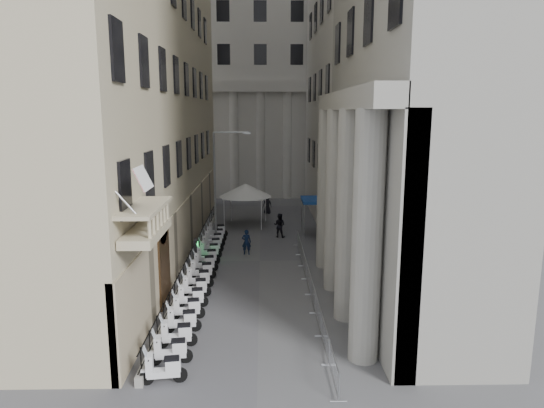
% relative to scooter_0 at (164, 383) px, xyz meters
% --- Properties ---
extents(left_building, '(5.00, 36.00, 34.00)m').
position_rel_scooter_0_xyz_m(left_building, '(-4.06, 17.67, 17.00)').
color(left_building, '#B3A98A').
rests_on(left_building, ground).
extents(far_building, '(22.00, 10.00, 30.00)m').
position_rel_scooter_0_xyz_m(far_building, '(3.44, 43.67, 15.00)').
color(far_building, '#B8B6AE').
rests_on(far_building, ground).
extents(iron_fence, '(0.30, 28.00, 1.40)m').
position_rel_scooter_0_xyz_m(iron_fence, '(-0.86, 13.67, 0.00)').
color(iron_fence, black).
rests_on(iron_fence, ground).
extents(blue_awning, '(1.60, 3.00, 3.00)m').
position_rel_scooter_0_xyz_m(blue_awning, '(7.59, 21.67, 0.00)').
color(blue_awning, navy).
rests_on(blue_awning, ground).
extents(flag, '(1.00, 1.40, 8.20)m').
position_rel_scooter_0_xyz_m(flag, '(-0.56, 0.67, 0.00)').
color(flag, '#9E0C11').
rests_on(flag, ground).
extents(scooter_0, '(1.46, 0.75, 1.50)m').
position_rel_scooter_0_xyz_m(scooter_0, '(0.00, 0.00, 0.00)').
color(scooter_0, silver).
rests_on(scooter_0, ground).
extents(scooter_1, '(1.46, 0.75, 1.50)m').
position_rel_scooter_0_xyz_m(scooter_1, '(0.00, 1.41, 0.00)').
color(scooter_1, silver).
rests_on(scooter_1, ground).
extents(scooter_2, '(1.46, 0.75, 1.50)m').
position_rel_scooter_0_xyz_m(scooter_2, '(0.00, 2.82, 0.00)').
color(scooter_2, silver).
rests_on(scooter_2, ground).
extents(scooter_3, '(1.46, 0.75, 1.50)m').
position_rel_scooter_0_xyz_m(scooter_3, '(0.00, 4.23, 0.00)').
color(scooter_3, silver).
rests_on(scooter_3, ground).
extents(scooter_4, '(1.46, 0.75, 1.50)m').
position_rel_scooter_0_xyz_m(scooter_4, '(0.00, 5.65, 0.00)').
color(scooter_4, silver).
rests_on(scooter_4, ground).
extents(scooter_5, '(1.46, 0.75, 1.50)m').
position_rel_scooter_0_xyz_m(scooter_5, '(0.00, 7.06, 0.00)').
color(scooter_5, silver).
rests_on(scooter_5, ground).
extents(scooter_6, '(1.46, 0.75, 1.50)m').
position_rel_scooter_0_xyz_m(scooter_6, '(0.00, 8.47, 0.00)').
color(scooter_6, silver).
rests_on(scooter_6, ground).
extents(scooter_7, '(1.46, 0.75, 1.50)m').
position_rel_scooter_0_xyz_m(scooter_7, '(0.00, 9.88, 0.00)').
color(scooter_7, silver).
rests_on(scooter_7, ground).
extents(scooter_8, '(1.46, 0.75, 1.50)m').
position_rel_scooter_0_xyz_m(scooter_8, '(0.00, 11.29, 0.00)').
color(scooter_8, silver).
rests_on(scooter_8, ground).
extents(scooter_9, '(1.46, 0.75, 1.50)m').
position_rel_scooter_0_xyz_m(scooter_9, '(0.00, 12.70, 0.00)').
color(scooter_9, silver).
rests_on(scooter_9, ground).
extents(scooter_10, '(1.46, 0.75, 1.50)m').
position_rel_scooter_0_xyz_m(scooter_10, '(0.00, 14.11, 0.00)').
color(scooter_10, silver).
rests_on(scooter_10, ground).
extents(scooter_11, '(1.46, 0.75, 1.50)m').
position_rel_scooter_0_xyz_m(scooter_11, '(0.00, 15.52, 0.00)').
color(scooter_11, silver).
rests_on(scooter_11, ground).
extents(scooter_12, '(1.46, 0.75, 1.50)m').
position_rel_scooter_0_xyz_m(scooter_12, '(0.00, 16.94, 0.00)').
color(scooter_12, silver).
rests_on(scooter_12, ground).
extents(scooter_13, '(1.46, 0.75, 1.50)m').
position_rel_scooter_0_xyz_m(scooter_13, '(0.00, 18.35, 0.00)').
color(scooter_13, silver).
rests_on(scooter_13, ground).
extents(scooter_14, '(1.46, 0.75, 1.50)m').
position_rel_scooter_0_xyz_m(scooter_14, '(0.00, 19.76, 0.00)').
color(scooter_14, silver).
rests_on(scooter_14, ground).
extents(scooter_15, '(1.46, 0.75, 1.50)m').
position_rel_scooter_0_xyz_m(scooter_15, '(0.00, 21.17, 0.00)').
color(scooter_15, silver).
rests_on(scooter_15, ground).
extents(barrier_0, '(0.60, 2.40, 1.10)m').
position_rel_scooter_0_xyz_m(barrier_0, '(6.26, -0.11, 0.00)').
color(barrier_0, '#ABAEB3').
rests_on(barrier_0, ground).
extents(barrier_1, '(0.60, 2.40, 1.10)m').
position_rel_scooter_0_xyz_m(barrier_1, '(6.26, 2.39, 0.00)').
color(barrier_1, '#ABAEB3').
rests_on(barrier_1, ground).
extents(barrier_2, '(0.60, 2.40, 1.10)m').
position_rel_scooter_0_xyz_m(barrier_2, '(6.26, 4.89, 0.00)').
color(barrier_2, '#ABAEB3').
rests_on(barrier_2, ground).
extents(barrier_3, '(0.60, 2.40, 1.10)m').
position_rel_scooter_0_xyz_m(barrier_3, '(6.26, 7.39, 0.00)').
color(barrier_3, '#ABAEB3').
rests_on(barrier_3, ground).
extents(barrier_4, '(0.60, 2.40, 1.10)m').
position_rel_scooter_0_xyz_m(barrier_4, '(6.26, 9.89, 0.00)').
color(barrier_4, '#ABAEB3').
rests_on(barrier_4, ground).
extents(barrier_5, '(0.60, 2.40, 1.10)m').
position_rel_scooter_0_xyz_m(barrier_5, '(6.26, 12.39, 0.00)').
color(barrier_5, '#ABAEB3').
rests_on(barrier_5, ground).
extents(barrier_6, '(0.60, 2.40, 1.10)m').
position_rel_scooter_0_xyz_m(barrier_6, '(6.26, 14.89, 0.00)').
color(barrier_6, '#ABAEB3').
rests_on(barrier_6, ground).
extents(barrier_7, '(0.60, 2.40, 1.10)m').
position_rel_scooter_0_xyz_m(barrier_7, '(6.26, 17.39, 0.00)').
color(barrier_7, '#ABAEB3').
rests_on(barrier_7, ground).
extents(security_tent, '(4.57, 4.57, 3.71)m').
position_rel_scooter_0_xyz_m(security_tent, '(1.96, 25.56, 3.10)').
color(security_tent, silver).
rests_on(security_tent, ground).
extents(street_lamp, '(2.76, 0.30, 8.45)m').
position_rel_scooter_0_xyz_m(street_lamp, '(0.45, 19.02, 5.05)').
color(street_lamp, gray).
rests_on(street_lamp, ground).
extents(info_kiosk, '(0.28, 0.77, 1.61)m').
position_rel_scooter_0_xyz_m(info_kiosk, '(-0.76, 14.42, 0.81)').
color(info_kiosk, black).
rests_on(info_kiosk, ground).
extents(pedestrian_a, '(0.67, 0.47, 1.78)m').
position_rel_scooter_0_xyz_m(pedestrian_a, '(2.50, 16.40, 0.89)').
color(pedestrian_a, black).
rests_on(pedestrian_a, ground).
extents(pedestrian_b, '(1.13, 1.01, 1.94)m').
position_rel_scooter_0_xyz_m(pedestrian_b, '(4.97, 21.09, 0.97)').
color(pedestrian_b, black).
rests_on(pedestrian_b, ground).
extents(pedestrian_c, '(1.00, 0.77, 1.82)m').
position_rel_scooter_0_xyz_m(pedestrian_c, '(4.09, 30.15, 0.91)').
color(pedestrian_c, black).
rests_on(pedestrian_c, ground).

